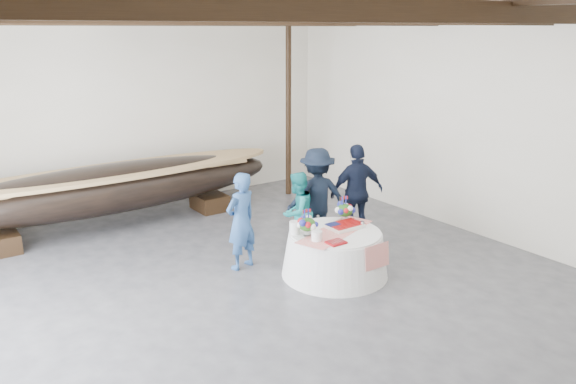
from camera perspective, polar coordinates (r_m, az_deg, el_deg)
floor at (r=8.99m, az=-0.51°, el=-10.96°), size 10.00×12.00×0.01m
wall_back at (r=13.50m, az=-15.37°, el=7.78°), size 10.00×0.02×4.50m
wall_right at (r=11.74m, az=20.05°, el=6.17°), size 0.02×12.00×4.50m
pavilion_structure at (r=8.68m, az=-3.79°, el=15.50°), size 9.80×11.76×4.50m
longboat_display at (r=12.33m, az=-17.39°, el=0.39°), size 7.49×1.50×1.40m
banquet_table at (r=9.75m, az=4.78°, el=-6.21°), size 1.84×1.84×0.79m
tabletop_items at (r=9.65m, az=4.08°, el=-2.99°), size 1.78×1.09×0.40m
guest_woman_blue at (r=9.86m, az=-4.79°, el=-2.96°), size 0.72×0.56×1.75m
guest_woman_teal at (r=10.58m, az=0.94°, el=-2.10°), size 0.90×0.80×1.56m
guest_man_left at (r=10.99m, az=2.96°, el=-0.43°), size 1.40×1.07×1.91m
guest_man_right at (r=11.30m, az=7.02°, el=-0.00°), size 1.22×0.75×1.94m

